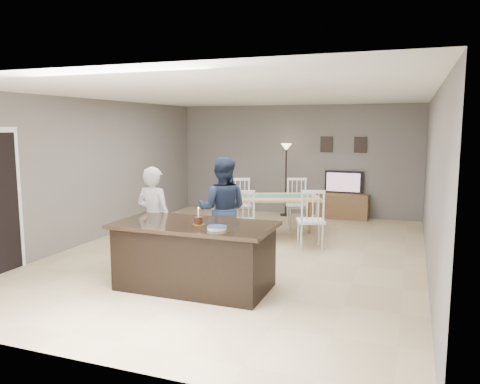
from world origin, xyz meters
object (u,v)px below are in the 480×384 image
(kitchen_island, at_px, (195,255))
(man, at_px, (222,209))
(television, at_px, (344,182))
(dining_table, at_px, (273,203))
(plate_stack, at_px, (217,228))
(tv_console, at_px, (342,206))
(birthday_cake, at_px, (199,220))
(woman, at_px, (154,218))
(floor_lamp, at_px, (286,160))

(kitchen_island, relative_size, man, 1.26)
(television, bearing_deg, dining_table, 68.28)
(kitchen_island, bearing_deg, plate_stack, -29.33)
(kitchen_island, xyz_separation_m, tv_console, (1.20, 5.57, -0.15))
(tv_console, relative_size, birthday_cake, 5.18)
(kitchen_island, bearing_deg, man, 96.22)
(birthday_cake, bearing_deg, tv_console, 78.81)
(plate_stack, bearing_deg, kitchen_island, 150.67)
(kitchen_island, bearing_deg, woman, 149.93)
(man, xyz_separation_m, birthday_cake, (0.23, -1.40, 0.10))
(television, xyz_separation_m, man, (-1.35, -4.29, -0.01))
(kitchen_island, xyz_separation_m, woman, (-0.95, 0.55, 0.34))
(man, bearing_deg, tv_console, -120.59)
(tv_console, relative_size, television, 1.31)
(tv_console, xyz_separation_m, plate_stack, (-0.77, -5.81, 0.62))
(dining_table, xyz_separation_m, floor_lamp, (-0.36, 2.37, 0.68))
(television, bearing_deg, plate_stack, 82.57)
(kitchen_island, relative_size, woman, 1.35)
(birthday_cake, relative_size, floor_lamp, 0.13)
(dining_table, bearing_deg, kitchen_island, -115.13)
(floor_lamp, bearing_deg, birthday_cake, -87.31)
(man, distance_m, dining_table, 1.79)
(television, bearing_deg, man, 72.57)
(tv_console, xyz_separation_m, television, (0.00, 0.07, 0.56))
(kitchen_island, relative_size, television, 2.35)
(tv_console, relative_size, plate_stack, 4.63)
(television, relative_size, birthday_cake, 3.95)
(plate_stack, bearing_deg, birthday_cake, 151.15)
(tv_console, xyz_separation_m, birthday_cake, (-1.11, -5.62, 0.65))
(woman, bearing_deg, floor_lamp, -93.30)
(man, bearing_deg, floor_lamp, -102.55)
(tv_console, height_order, plate_stack, plate_stack)
(dining_table, bearing_deg, woman, -135.69)
(tv_console, distance_m, birthday_cake, 5.77)
(woman, distance_m, birthday_cake, 1.21)
(plate_stack, xyz_separation_m, floor_lamp, (-0.60, 5.72, 0.45))
(kitchen_island, distance_m, woman, 1.15)
(television, relative_size, floor_lamp, 0.52)
(birthday_cake, xyz_separation_m, plate_stack, (0.35, -0.19, -0.03))
(plate_stack, relative_size, dining_table, 0.10)
(kitchen_island, height_order, floor_lamp, floor_lamp)
(kitchen_island, height_order, woman, woman)
(birthday_cake, bearing_deg, floor_lamp, 92.69)
(television, distance_m, plate_stack, 5.93)
(dining_table, bearing_deg, tv_console, 46.08)
(television, height_order, woman, woman)
(television, height_order, birthday_cake, birthday_cake)
(kitchen_island, distance_m, plate_stack, 0.68)
(man, height_order, floor_lamp, floor_lamp)
(man, relative_size, floor_lamp, 0.96)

